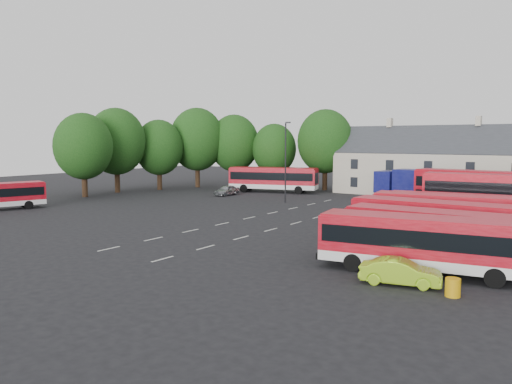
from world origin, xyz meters
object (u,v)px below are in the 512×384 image
silver_car (227,190)px  lime_car (400,272)px  bus_row_a (423,240)px  bus_dd_south (490,196)px  grit_bin (453,287)px  lamppost (286,160)px  box_truck (413,184)px

silver_car → lime_car: bearing=-39.5°
bus_row_a → bus_dd_south: bearing=81.0°
silver_car → grit_bin: 43.93m
lime_car → silver_car: bearing=36.9°
lime_car → bus_dd_south: bearing=-14.1°
silver_car → lime_car: size_ratio=0.99×
bus_row_a → silver_car: bearing=134.4°
lamppost → grit_bin: bearing=-45.8°
silver_car → grit_bin: (34.57, -27.10, -0.24)m
bus_row_a → lime_car: bearing=-105.8°
lime_car → lamppost: 33.14m
bus_dd_south → silver_car: bearing=165.1°
bus_row_a → bus_dd_south: bus_dd_south is taller
silver_car → bus_dd_south: bearing=-8.9°
grit_bin → lamppost: bearing=134.2°
bus_row_a → lime_car: size_ratio=2.84×
bus_dd_south → lamppost: 22.47m
bus_row_a → lamppost: 31.29m
bus_dd_south → lime_car: bus_dd_south is taller
bus_dd_south → box_truck: (-10.52, 12.79, -0.38)m
silver_car → grit_bin: silver_car is taller
box_truck → lamppost: (-11.58, -9.55, 2.83)m
bus_dd_south → bus_row_a: bearing=-95.7°
lime_car → bus_row_a: bearing=-20.0°
box_truck → silver_car: bearing=-152.1°
grit_bin → bus_row_a: bearing=126.5°
lamppost → bus_dd_south: bearing=-8.4°
bus_row_a → bus_dd_south: size_ratio=1.04×
silver_car → lamppost: 11.22m
bus_dd_south → silver_car: size_ratio=2.74×
bus_row_a → box_truck: bearing=99.5°
grit_bin → lamppost: 35.26m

